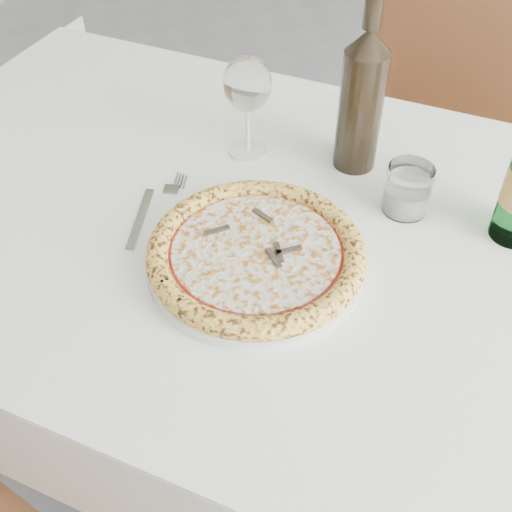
% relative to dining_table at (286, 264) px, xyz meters
% --- Properties ---
extents(floor, '(5.00, 6.00, 0.02)m').
position_rel_dining_table_xyz_m(floor, '(-0.05, -0.15, -0.68)').
color(floor, slate).
rests_on(floor, ground).
extents(dining_table, '(1.60, 1.05, 0.76)m').
position_rel_dining_table_xyz_m(dining_table, '(0.00, 0.00, 0.00)').
color(dining_table, brown).
rests_on(dining_table, floor).
extents(chair_far, '(0.49, 0.49, 0.93)m').
position_rel_dining_table_xyz_m(chair_far, '(0.02, 0.77, -0.14)').
color(chair_far, brown).
rests_on(chair_far, floor).
extents(plate, '(0.32, 0.32, 0.02)m').
position_rel_dining_table_xyz_m(plate, '(0.00, -0.10, 0.09)').
color(plate, silver).
rests_on(plate, dining_table).
extents(pizza, '(0.32, 0.32, 0.03)m').
position_rel_dining_table_xyz_m(pizza, '(-0.00, -0.10, 0.11)').
color(pizza, tan).
rests_on(pizza, plate).
extents(fork, '(0.07, 0.20, 0.00)m').
position_rel_dining_table_xyz_m(fork, '(-0.21, -0.07, 0.09)').
color(fork, gray).
rests_on(fork, dining_table).
extents(wine_glass, '(0.08, 0.08, 0.18)m').
position_rel_dining_table_xyz_m(wine_glass, '(-0.16, 0.14, 0.21)').
color(wine_glass, silver).
rests_on(wine_glass, dining_table).
extents(tumbler, '(0.07, 0.07, 0.08)m').
position_rel_dining_table_xyz_m(tumbler, '(0.14, 0.13, 0.12)').
color(tumbler, white).
rests_on(tumbler, dining_table).
extents(wine_bottle, '(0.07, 0.07, 0.30)m').
position_rel_dining_table_xyz_m(wine_bottle, '(0.02, 0.21, 0.21)').
color(wine_bottle, black).
rests_on(wine_bottle, dining_table).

